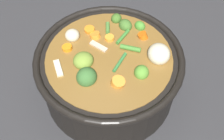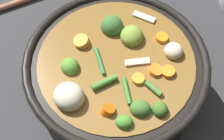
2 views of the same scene
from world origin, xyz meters
name	(u,v)px [view 1 (image 1 of 2)]	position (x,y,z in m)	size (l,w,h in m)	color
ground_plane	(109,89)	(0.00, 0.00, 0.00)	(1.10, 1.10, 0.00)	#2D2D30
cooking_pot	(109,72)	(0.00, 0.00, 0.07)	(0.33, 0.33, 0.16)	black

